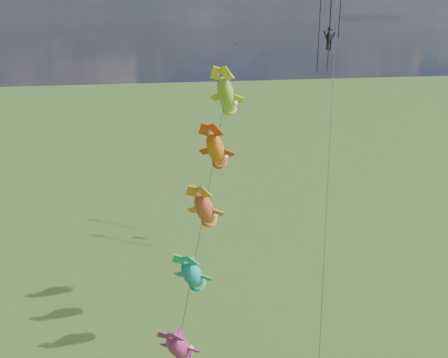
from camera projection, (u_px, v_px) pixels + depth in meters
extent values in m
cylinder|color=black|center=(199.00, 236.00, 25.51)|extent=(7.11, 14.18, 18.98)
ellipsoid|color=#D83375|center=(178.00, 346.00, 23.59)|extent=(1.95, 2.65, 2.73)
ellipsoid|color=#1995BF|center=(192.00, 274.00, 24.81)|extent=(1.95, 2.65, 2.73)
ellipsoid|color=red|center=(204.00, 209.00, 26.03)|extent=(1.95, 2.65, 2.73)
ellipsoid|color=orange|center=(216.00, 149.00, 27.25)|extent=(1.95, 2.65, 2.73)
ellipsoid|color=green|center=(226.00, 95.00, 28.47)|extent=(1.95, 2.65, 2.73)
cylinder|color=black|center=(330.00, 138.00, 31.83)|extent=(6.49, 15.83, 25.57)
cylinder|color=black|center=(320.00, 24.00, 34.87)|extent=(0.08, 0.08, 6.93)
cylinder|color=black|center=(329.00, 24.00, 35.01)|extent=(0.08, 0.08, 6.93)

